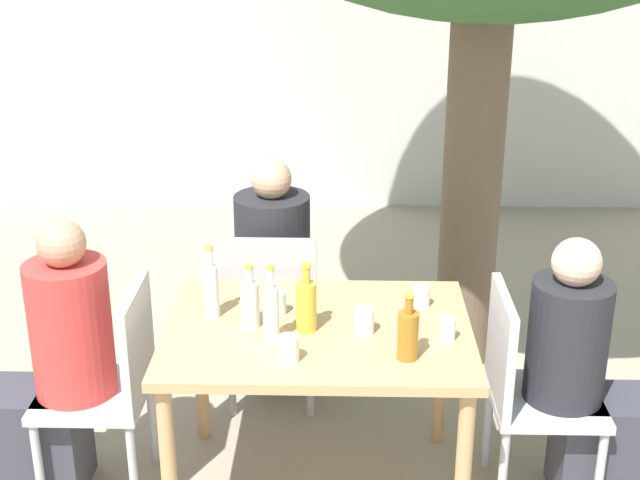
# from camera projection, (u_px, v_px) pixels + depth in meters

# --- Properties ---
(cafe_building_wall) EXTENTS (10.00, 0.08, 2.80)m
(cafe_building_wall) POSITION_uv_depth(u_px,v_px,m) (331.00, 29.00, 6.76)
(cafe_building_wall) COLOR beige
(cafe_building_wall) RESTS_ON ground_plane
(dining_table_front) EXTENTS (1.21, 0.90, 0.78)m
(dining_table_front) POSITION_uv_depth(u_px,v_px,m) (318.00, 348.00, 3.55)
(dining_table_front) COLOR tan
(dining_table_front) RESTS_ON ground_plane
(patio_chair_0) EXTENTS (0.44, 0.44, 0.92)m
(patio_chair_0) POSITION_uv_depth(u_px,v_px,m) (113.00, 379.00, 3.62)
(patio_chair_0) COLOR #B2B2B7
(patio_chair_0) RESTS_ON ground_plane
(patio_chair_1) EXTENTS (0.44, 0.44, 0.92)m
(patio_chair_1) POSITION_uv_depth(u_px,v_px,m) (526.00, 384.00, 3.58)
(patio_chair_1) COLOR #B2B2B7
(patio_chair_1) RESTS_ON ground_plane
(patio_chair_2) EXTENTS (0.44, 0.44, 0.92)m
(patio_chair_2) POSITION_uv_depth(u_px,v_px,m) (271.00, 307.00, 4.25)
(patio_chair_2) COLOR #B2B2B7
(patio_chair_2) RESTS_ON ground_plane
(person_seated_0) EXTENTS (0.56, 0.33, 1.22)m
(person_seated_0) POSITION_uv_depth(u_px,v_px,m) (54.00, 376.00, 3.62)
(person_seated_0) COLOR #383842
(person_seated_0) RESTS_ON ground_plane
(person_seated_1) EXTENTS (0.56, 0.32, 1.16)m
(person_seated_1) POSITION_uv_depth(u_px,v_px,m) (586.00, 389.00, 3.58)
(person_seated_1) COLOR #383842
(person_seated_1) RESTS_ON ground_plane
(person_seated_2) EXTENTS (0.36, 0.58, 1.22)m
(person_seated_2) POSITION_uv_depth(u_px,v_px,m) (275.00, 283.00, 4.46)
(person_seated_2) COLOR #383842
(person_seated_2) RESTS_ON ground_plane
(water_bottle_0) EXTENTS (0.06, 0.06, 0.31)m
(water_bottle_0) POSITION_uv_depth(u_px,v_px,m) (271.00, 312.00, 3.36)
(water_bottle_0) COLOR silver
(water_bottle_0) RESTS_ON dining_table_front
(oil_cruet_1) EXTENTS (0.08, 0.08, 0.28)m
(oil_cruet_1) POSITION_uv_depth(u_px,v_px,m) (306.00, 305.00, 3.45)
(oil_cruet_1) COLOR gold
(oil_cruet_1) RESTS_ON dining_table_front
(water_bottle_2) EXTENTS (0.06, 0.06, 0.31)m
(water_bottle_2) POSITION_uv_depth(u_px,v_px,m) (211.00, 289.00, 3.56)
(water_bottle_2) COLOR silver
(water_bottle_2) RESTS_ON dining_table_front
(amber_bottle_3) EXTENTS (0.08, 0.08, 0.26)m
(amber_bottle_3) POSITION_uv_depth(u_px,v_px,m) (408.00, 334.00, 3.24)
(amber_bottle_3) COLOR #9E661E
(amber_bottle_3) RESTS_ON dining_table_front
(water_bottle_4) EXTENTS (0.07, 0.07, 0.26)m
(water_bottle_4) POSITION_uv_depth(u_px,v_px,m) (250.00, 303.00, 3.48)
(water_bottle_4) COLOR silver
(water_bottle_4) RESTS_ON dining_table_front
(drinking_glass_0) EXTENTS (0.08, 0.08, 0.10)m
(drinking_glass_0) POSITION_uv_depth(u_px,v_px,m) (364.00, 321.00, 3.45)
(drinking_glass_0) COLOR white
(drinking_glass_0) RESTS_ON dining_table_front
(drinking_glass_1) EXTENTS (0.06, 0.06, 0.09)m
(drinking_glass_1) POSITION_uv_depth(u_px,v_px,m) (448.00, 329.00, 3.40)
(drinking_glass_1) COLOR white
(drinking_glass_1) RESTS_ON dining_table_front
(drinking_glass_2) EXTENTS (0.08, 0.08, 0.10)m
(drinking_glass_2) POSITION_uv_depth(u_px,v_px,m) (289.00, 349.00, 3.24)
(drinking_glass_2) COLOR silver
(drinking_glass_2) RESTS_ON dining_table_front
(drinking_glass_3) EXTENTS (0.08, 0.08, 0.08)m
(drinking_glass_3) POSITION_uv_depth(u_px,v_px,m) (421.00, 297.00, 3.68)
(drinking_glass_3) COLOR white
(drinking_glass_3) RESTS_ON dining_table_front
(drinking_glass_4) EXTENTS (0.06, 0.06, 0.09)m
(drinking_glass_4) POSITION_uv_depth(u_px,v_px,m) (279.00, 303.00, 3.61)
(drinking_glass_4) COLOR silver
(drinking_glass_4) RESTS_ON dining_table_front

